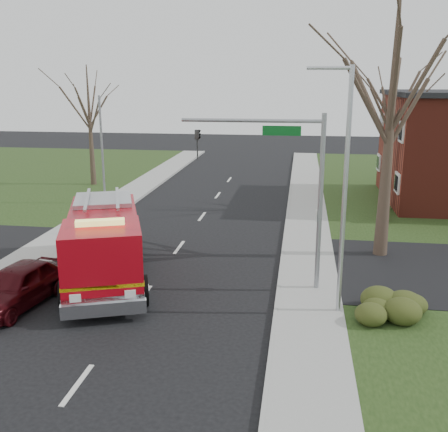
# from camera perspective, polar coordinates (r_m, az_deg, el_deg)

# --- Properties ---
(ground) EXTENTS (120.00, 120.00, 0.00)m
(ground) POSITION_cam_1_polar(r_m,az_deg,el_deg) (20.28, -8.81, -8.63)
(ground) COLOR black
(ground) RESTS_ON ground
(sidewalk_right) EXTENTS (2.40, 80.00, 0.15)m
(sidewalk_right) POSITION_cam_1_polar(r_m,az_deg,el_deg) (19.43, 9.20, -9.48)
(sidewalk_right) COLOR gray
(sidewalk_right) RESTS_ON ground
(health_center_sign) EXTENTS (0.12, 2.00, 1.40)m
(health_center_sign) POSITION_cam_1_polar(r_m,az_deg,el_deg) (31.43, 16.91, 1.00)
(health_center_sign) COLOR #521314
(health_center_sign) RESTS_ON ground
(hedge_corner) EXTENTS (2.80, 2.00, 0.90)m
(hedge_corner) POSITION_cam_1_polar(r_m,az_deg,el_deg) (18.59, 18.06, -9.49)
(hedge_corner) COLOR #2E3613
(hedge_corner) RESTS_ON lawn_right
(bare_tree_near) EXTENTS (6.00, 6.00, 12.00)m
(bare_tree_near) POSITION_cam_1_polar(r_m,az_deg,el_deg) (24.06, 17.88, 12.68)
(bare_tree_near) COLOR #3E2E24
(bare_tree_near) RESTS_ON ground
(bare_tree_far) EXTENTS (5.25, 5.25, 10.50)m
(bare_tree_far) POSITION_cam_1_polar(r_m,az_deg,el_deg) (33.21, 17.90, 11.43)
(bare_tree_far) COLOR #3E2E24
(bare_tree_far) RESTS_ON ground
(bare_tree_left) EXTENTS (4.50, 4.50, 9.00)m
(bare_tree_left) POSITION_cam_1_polar(r_m,az_deg,el_deg) (40.96, -14.46, 10.86)
(bare_tree_left) COLOR #3E2E24
(bare_tree_left) RESTS_ON ground
(traffic_signal_mast) EXTENTS (5.29, 0.18, 6.80)m
(traffic_signal_mast) POSITION_cam_1_polar(r_m,az_deg,el_deg) (19.53, 6.80, 4.98)
(traffic_signal_mast) COLOR gray
(traffic_signal_mast) RESTS_ON ground
(streetlight_pole) EXTENTS (1.48, 0.16, 8.40)m
(streetlight_pole) POSITION_cam_1_polar(r_m,az_deg,el_deg) (17.64, 12.86, 3.16)
(streetlight_pole) COLOR #B7BABF
(streetlight_pole) RESTS_ON ground
(utility_pole_far) EXTENTS (0.14, 0.14, 7.00)m
(utility_pole_far) POSITION_cam_1_polar(r_m,az_deg,el_deg) (34.42, -13.11, 6.84)
(utility_pole_far) COLOR gray
(utility_pole_far) RESTS_ON ground
(fire_engine) EXTENTS (5.40, 8.57, 3.27)m
(fire_engine) POSITION_cam_1_polar(r_m,az_deg,el_deg) (21.47, -12.94, -3.28)
(fire_engine) COLOR #A40712
(fire_engine) RESTS_ON ground
(parked_car_maroon) EXTENTS (2.53, 4.76, 1.54)m
(parked_car_maroon) POSITION_cam_1_polar(r_m,az_deg,el_deg) (20.40, -21.55, -7.05)
(parked_car_maroon) COLOR #3A090D
(parked_car_maroon) RESTS_ON ground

